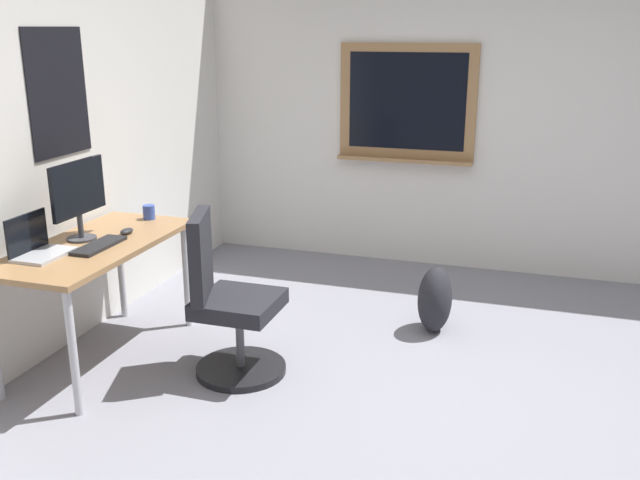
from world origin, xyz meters
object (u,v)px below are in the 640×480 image
keyboard (99,246)px  coffee_mug (149,212)px  backpack (435,300)px  desk (96,256)px  laptop (37,246)px  monitor_primary (78,195)px  office_chair (228,307)px  computer_mouse (127,231)px

keyboard → coffee_mug: (0.62, 0.05, 0.04)m
backpack → keyboard: bearing=121.5°
desk → laptop: (-0.29, 0.15, 0.13)m
monitor_primary → keyboard: monitor_primary is taller
desk → coffee_mug: bearing=-2.8°
office_chair → monitor_primary: size_ratio=2.05×
desk → office_chair: size_ratio=1.37×
desk → backpack: desk is taller
desk → backpack: 2.13m
computer_mouse → monitor_primary: bearing=135.9°
monitor_primary → keyboard: size_ratio=1.25×
keyboard → coffee_mug: 0.62m
keyboard → computer_mouse: bearing=0.0°
keyboard → computer_mouse: size_ratio=3.56×
office_chair → laptop: size_ratio=3.06×
desk → monitor_primary: bearing=71.8°
keyboard → monitor_primary: bearing=61.0°
keyboard → office_chair: bearing=-79.6°
laptop → coffee_mug: size_ratio=3.37×
desk → laptop: laptop is taller
laptop → keyboard: bearing=-44.5°
monitor_primary → office_chair: bearing=-87.8°
office_chair → monitor_primary: bearing=92.2°
coffee_mug → backpack: coffee_mug is taller
computer_mouse → backpack: computer_mouse is taller
office_chair → laptop: 1.08m
monitor_primary → computer_mouse: 0.36m
desk → laptop: size_ratio=4.21×
keyboard → desk: bearing=49.8°
backpack → laptop: bearing=123.4°
desk → computer_mouse: 0.25m
coffee_mug → backpack: 1.94m
laptop → monitor_primary: 0.39m
office_chair → coffee_mug: 0.98m
office_chair → backpack: bearing=-47.7°
desk → computer_mouse: computer_mouse is taller
desk → keyboard: keyboard is taller
office_chair → laptop: bearing=110.9°
desk → computer_mouse: bearing=-19.8°
office_chair → computer_mouse: size_ratio=9.13×
keyboard → computer_mouse: computer_mouse is taller
computer_mouse → laptop: bearing=156.1°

